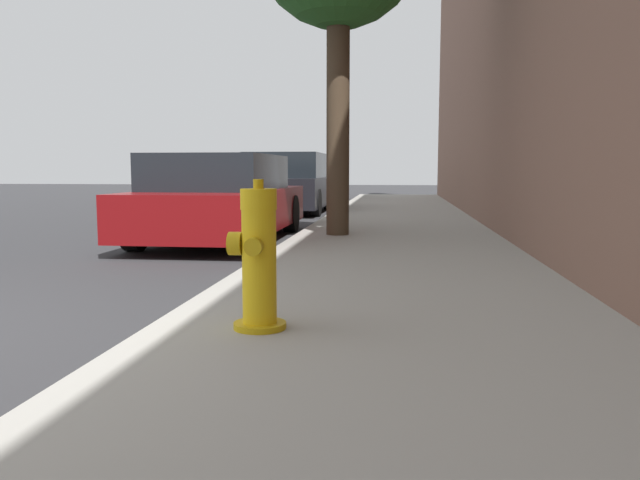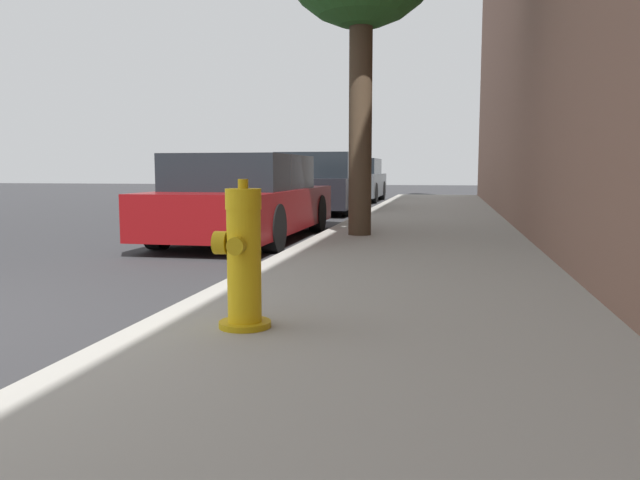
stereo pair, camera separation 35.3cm
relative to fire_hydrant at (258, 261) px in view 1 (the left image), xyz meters
The scene contains 5 objects.
sidewalk_slab 0.96m from the fire_hydrant, 26.58° to the right, with size 2.81×40.00×0.14m.
fire_hydrant is the anchor object (origin of this frame).
parked_car_near 5.71m from the fire_hydrant, 108.14° to the left, with size 1.75×4.32×1.24m.
parked_car_mid 11.62m from the fire_hydrant, 99.37° to the left, with size 1.88×3.89×1.43m.
parked_car_far 17.09m from the fire_hydrant, 96.29° to the left, with size 1.72×3.87×1.39m.
Camera 1 is at (3.34, -3.00, 1.03)m, focal length 35.00 mm.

